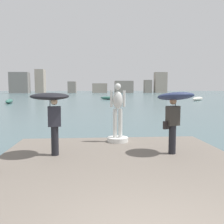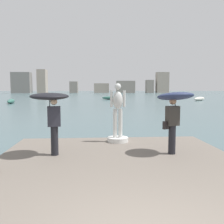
{
  "view_description": "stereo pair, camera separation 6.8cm",
  "coord_description": "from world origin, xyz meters",
  "px_view_note": "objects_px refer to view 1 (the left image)",
  "views": [
    {
      "loc": [
        -0.7,
        -2.79,
        2.41
      ],
      "look_at": [
        0.0,
        6.29,
        1.55
      ],
      "focal_mm": 40.06,
      "sensor_mm": 36.0,
      "label": 1
    },
    {
      "loc": [
        -0.64,
        -2.79,
        2.41
      ],
      "look_at": [
        0.0,
        6.29,
        1.55
      ],
      "focal_mm": 40.06,
      "sensor_mm": 36.0,
      "label": 2
    }
  ],
  "objects_px": {
    "boat_mid": "(108,98)",
    "statue_white_figure": "(118,121)",
    "onlooker_left": "(51,104)",
    "boat_leftward": "(9,101)",
    "onlooker_right": "(175,104)",
    "boat_far": "(198,99)"
  },
  "relations": [
    {
      "from": "onlooker_left",
      "to": "boat_mid",
      "type": "height_order",
      "value": "onlooker_left"
    },
    {
      "from": "boat_mid",
      "to": "boat_far",
      "type": "height_order",
      "value": "boat_far"
    },
    {
      "from": "statue_white_figure",
      "to": "onlooker_right",
      "type": "distance_m",
      "value": 2.52
    },
    {
      "from": "boat_mid",
      "to": "boat_leftward",
      "type": "xyz_separation_m",
      "value": [
        -17.07,
        -12.46,
        -0.0
      ]
    },
    {
      "from": "statue_white_figure",
      "to": "onlooker_left",
      "type": "height_order",
      "value": "statue_white_figure"
    },
    {
      "from": "boat_mid",
      "to": "boat_leftward",
      "type": "bearing_deg",
      "value": -143.86
    },
    {
      "from": "onlooker_left",
      "to": "boat_mid",
      "type": "distance_m",
      "value": 47.32
    },
    {
      "from": "boat_mid",
      "to": "boat_leftward",
      "type": "height_order",
      "value": "boat_mid"
    },
    {
      "from": "boat_mid",
      "to": "statue_white_figure",
      "type": "bearing_deg",
      "value": -93.11
    },
    {
      "from": "onlooker_right",
      "to": "boat_far",
      "type": "bearing_deg",
      "value": 65.74
    },
    {
      "from": "boat_far",
      "to": "onlooker_left",
      "type": "bearing_deg",
      "value": -118.48
    },
    {
      "from": "statue_white_figure",
      "to": "boat_leftward",
      "type": "distance_m",
      "value": 35.95
    },
    {
      "from": "onlooker_right",
      "to": "boat_leftward",
      "type": "bearing_deg",
      "value": 115.02
    },
    {
      "from": "statue_white_figure",
      "to": "boat_far",
      "type": "xyz_separation_m",
      "value": [
        20.1,
        39.3,
        -0.82
      ]
    },
    {
      "from": "boat_mid",
      "to": "boat_leftward",
      "type": "distance_m",
      "value": 21.13
    },
    {
      "from": "boat_leftward",
      "to": "onlooker_left",
      "type": "bearing_deg",
      "value": -70.23
    },
    {
      "from": "onlooker_left",
      "to": "boat_mid",
      "type": "bearing_deg",
      "value": 84.38
    },
    {
      "from": "statue_white_figure",
      "to": "boat_mid",
      "type": "distance_m",
      "value": 45.38
    },
    {
      "from": "onlooker_right",
      "to": "boat_mid",
      "type": "xyz_separation_m",
      "value": [
        0.89,
        47.13,
        -1.6
      ]
    },
    {
      "from": "boat_far",
      "to": "onlooker_right",
      "type": "bearing_deg",
      "value": -114.26
    },
    {
      "from": "onlooker_right",
      "to": "boat_leftward",
      "type": "xyz_separation_m",
      "value": [
        -16.18,
        34.66,
        -1.6
      ]
    },
    {
      "from": "onlooker_left",
      "to": "boat_leftward",
      "type": "height_order",
      "value": "onlooker_left"
    }
  ]
}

